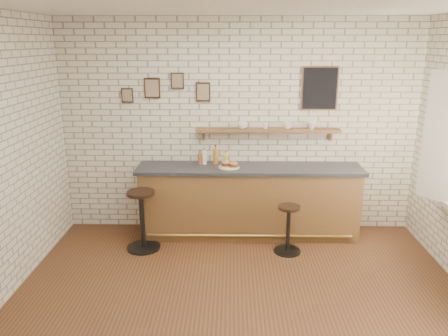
{
  "coord_description": "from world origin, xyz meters",
  "views": [
    {
      "loc": [
        -0.1,
        -4.07,
        2.68
      ],
      "look_at": [
        -0.19,
        0.9,
        1.22
      ],
      "focal_mm": 35.0,
      "sensor_mm": 36.0,
      "label": 1
    }
  ],
  "objects": [
    {
      "name": "shelf_cup_b",
      "position": [
        0.37,
        1.9,
        1.54
      ],
      "size": [
        0.12,
        0.12,
        0.08
      ],
      "primitive_type": "imported",
      "rotation": [
        0.0,
        0.0,
        1.11
      ],
      "color": "white",
      "rests_on": "wall_shelf"
    },
    {
      "name": "sandwich_plate",
      "position": [
        -0.14,
        1.65,
        1.02
      ],
      "size": [
        0.28,
        0.28,
        0.01
      ],
      "primitive_type": "cylinder",
      "color": "white",
      "rests_on": "bar_counter"
    },
    {
      "name": "bitters_bottle_brown",
      "position": [
        -0.54,
        1.82,
        1.09
      ],
      "size": [
        0.06,
        0.06,
        0.2
      ],
      "color": "brown",
      "rests_on": "bar_counter"
    },
    {
      "name": "shelf_cup_a",
      "position": [
        0.05,
        1.9,
        1.55
      ],
      "size": [
        0.13,
        0.13,
        0.1
      ],
      "primitive_type": "imported",
      "rotation": [
        0.0,
        0.0,
        -0.05
      ],
      "color": "white",
      "rests_on": "wall_shelf"
    },
    {
      "name": "ciabatta_sandwich",
      "position": [
        -0.13,
        1.65,
        1.06
      ],
      "size": [
        0.24,
        0.16,
        0.08
      ],
      "color": "tan",
      "rests_on": "sandwich_plate"
    },
    {
      "name": "back_wall_decor",
      "position": [
        0.23,
        1.98,
        2.05
      ],
      "size": [
        2.96,
        0.02,
        0.56
      ],
      "color": "black",
      "rests_on": "ground"
    },
    {
      "name": "ground",
      "position": [
        0.0,
        0.0,
        0.0
      ],
      "size": [
        5.0,
        5.0,
        0.0
      ],
      "primitive_type": "plane",
      "color": "#57341D",
      "rests_on": "ground"
    },
    {
      "name": "wall_shelf",
      "position": [
        0.4,
        1.9,
        1.48
      ],
      "size": [
        2.0,
        0.18,
        0.18
      ],
      "color": "brown",
      "rests_on": "ground"
    },
    {
      "name": "condiment_bottle_yellow",
      "position": [
        -0.18,
        1.82,
        1.09
      ],
      "size": [
        0.06,
        0.06,
        0.19
      ],
      "color": "gold",
      "rests_on": "bar_counter"
    },
    {
      "name": "bar_stool_right",
      "position": [
        0.64,
        1.16,
        0.34
      ],
      "size": [
        0.36,
        0.36,
        0.64
      ],
      "color": "black",
      "rests_on": "ground"
    },
    {
      "name": "potato_chips",
      "position": [
        -0.15,
        1.65,
        1.02
      ],
      "size": [
        0.27,
        0.19,
        0.0
      ],
      "color": "#C39444",
      "rests_on": "sandwich_plate"
    },
    {
      "name": "shelf_cup_c",
      "position": [
        0.67,
        1.9,
        1.55
      ],
      "size": [
        0.16,
        0.16,
        0.1
      ],
      "primitive_type": "imported",
      "rotation": [
        0.0,
        0.0,
        1.25
      ],
      "color": "white",
      "rests_on": "wall_shelf"
    },
    {
      "name": "bitters_bottle_white",
      "position": [
        -0.48,
        1.82,
        1.1
      ],
      "size": [
        0.06,
        0.06,
        0.23
      ],
      "color": "white",
      "rests_on": "bar_counter"
    },
    {
      "name": "bar_counter",
      "position": [
        0.15,
        1.7,
        0.51
      ],
      "size": [
        3.1,
        0.65,
        1.01
      ],
      "color": "brown",
      "rests_on": "ground"
    },
    {
      "name": "bitters_bottle_amber",
      "position": [
        -0.33,
        1.82,
        1.12
      ],
      "size": [
        0.07,
        0.07,
        0.28
      ],
      "color": "#B0681C",
      "rests_on": "bar_counter"
    },
    {
      "name": "bar_stool_left",
      "position": [
        -1.28,
        1.23,
        0.43
      ],
      "size": [
        0.47,
        0.47,
        0.81
      ],
      "color": "black",
      "rests_on": "ground"
    },
    {
      "name": "shelf_cup_d",
      "position": [
        1.01,
        1.9,
        1.55
      ],
      "size": [
        0.13,
        0.13,
        0.1
      ],
      "primitive_type": "imported",
      "rotation": [
        0.0,
        0.0,
        0.25
      ],
      "color": "white",
      "rests_on": "wall_shelf"
    }
  ]
}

